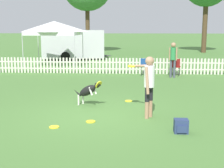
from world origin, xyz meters
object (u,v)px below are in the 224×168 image
(folding_chair_center, at_px, (145,65))
(spectator_standing, at_px, (173,56))
(leaping_dog, at_px, (88,91))
(canopy_tent_main, at_px, (54,28))
(frisbee_near_dog, at_px, (129,101))
(folding_chair_blue_left, at_px, (176,65))
(frisbee_midfield, at_px, (91,122))
(backpack_on_grass, at_px, (181,126))
(frisbee_near_handler, at_px, (54,127))
(equipment_trailer, at_px, (73,44))
(handler_person, at_px, (148,80))

(folding_chair_center, distance_m, spectator_standing, 1.53)
(leaping_dog, xyz_separation_m, folding_chair_center, (2.05, 6.43, 0.05))
(canopy_tent_main, bearing_deg, frisbee_near_dog, -62.56)
(folding_chair_blue_left, xyz_separation_m, folding_chair_center, (-1.55, -0.04, 0.01))
(leaping_dog, height_order, canopy_tent_main, canopy_tent_main)
(leaping_dog, relative_size, spectator_standing, 0.60)
(leaping_dog, xyz_separation_m, frisbee_midfield, (0.30, -1.71, -0.48))
(backpack_on_grass, relative_size, folding_chair_center, 0.37)
(folding_chair_blue_left, bearing_deg, frisbee_near_handler, 78.54)
(frisbee_near_handler, xyz_separation_m, spectator_standing, (3.93, 8.11, 1.05))
(frisbee_near_handler, xyz_separation_m, frisbee_midfield, (0.85, 0.51, 0.00))
(frisbee_near_handler, bearing_deg, leaping_dog, 76.11)
(spectator_standing, bearing_deg, folding_chair_blue_left, -86.34)
(equipment_trailer, bearing_deg, frisbee_near_dog, -83.19)
(frisbee_near_handler, relative_size, backpack_on_grass, 0.76)
(handler_person, xyz_separation_m, folding_chair_center, (0.23, 7.60, -0.52))
(handler_person, distance_m, leaping_dog, 2.24)
(frisbee_near_handler, bearing_deg, frisbee_midfield, 31.11)
(leaping_dog, height_order, folding_chair_blue_left, folding_chair_blue_left)
(equipment_trailer, bearing_deg, spectator_standing, -63.54)
(handler_person, distance_m, frisbee_near_handler, 2.80)
(folding_chair_blue_left, bearing_deg, backpack_on_grass, 97.35)
(handler_person, distance_m, backpack_on_grass, 1.71)
(folding_chair_center, relative_size, spectator_standing, 0.52)
(spectator_standing, bearing_deg, frisbee_near_dog, 92.16)
(frisbee_near_dog, relative_size, backpack_on_grass, 0.76)
(folding_chair_center, bearing_deg, folding_chair_blue_left, -177.20)
(backpack_on_grass, height_order, canopy_tent_main, canopy_tent_main)
(frisbee_near_handler, bearing_deg, folding_chair_center, 73.28)
(handler_person, xyz_separation_m, frisbee_midfield, (-1.52, -0.54, -1.05))
(frisbee_near_dog, bearing_deg, equipment_trailer, 108.15)
(canopy_tent_main, bearing_deg, folding_chair_center, -32.15)
(handler_person, relative_size, frisbee_near_handler, 6.70)
(leaping_dog, distance_m, frisbee_midfield, 1.80)
(frisbee_near_dog, bearing_deg, spectator_standing, 67.87)
(frisbee_near_handler, relative_size, spectator_standing, 0.15)
(canopy_tent_main, xyz_separation_m, spectator_standing, (6.89, -4.04, -1.35))
(handler_person, xyz_separation_m, folding_chair_blue_left, (1.78, 7.64, -0.53))
(folding_chair_center, bearing_deg, frisbee_near_handler, 74.68)
(handler_person, xyz_separation_m, frisbee_near_dog, (-0.55, 1.88, -1.05))
(folding_chair_blue_left, height_order, folding_chair_center, folding_chair_center)
(frisbee_near_handler, xyz_separation_m, canopy_tent_main, (-2.96, 12.14, 2.41))
(folding_chair_center, relative_size, equipment_trailer, 0.16)
(handler_person, height_order, leaping_dog, handler_person)
(folding_chair_blue_left, height_order, canopy_tent_main, canopy_tent_main)
(canopy_tent_main, height_order, equipment_trailer, canopy_tent_main)
(folding_chair_blue_left, height_order, spectator_standing, spectator_standing)
(frisbee_midfield, xyz_separation_m, backpack_on_grass, (2.25, -0.72, 0.15))
(handler_person, height_order, folding_chair_center, handler_person)
(backpack_on_grass, height_order, equipment_trailer, equipment_trailer)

